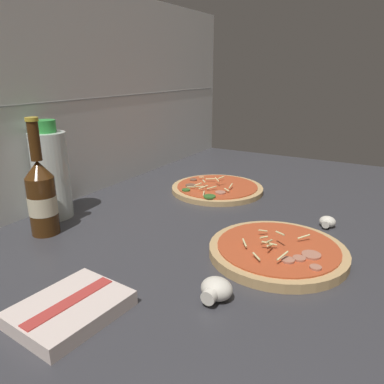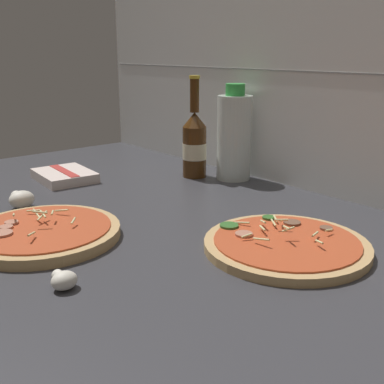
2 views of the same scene
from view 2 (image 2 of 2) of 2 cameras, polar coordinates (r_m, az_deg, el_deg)
counter_slab at (r=89.31cm, az=-5.21°, el=-5.57°), size 160.00×90.00×2.50cm
tile_backsplash at (r=115.14cm, az=13.73°, el=13.71°), size 160.00×1.13×60.00cm
pizza_near at (r=89.54cm, az=-17.30°, el=-4.63°), size 27.26×27.26×5.28cm
pizza_far at (r=82.51cm, az=11.08°, el=-6.14°), size 27.66×27.66×4.65cm
beer_bottle at (r=125.54cm, az=0.30°, el=5.83°), size 6.26×6.26×26.07cm
oil_bottle at (r=123.48cm, az=5.01°, el=6.61°), size 8.75×8.75×24.19cm
mushroom_left at (r=107.97cm, az=-19.58°, el=-0.80°), size 5.59×5.32×3.72cm
mushroom_right at (r=70.61cm, az=-14.97°, el=-10.05°), size 3.97×3.78×2.65cm
dish_towel at (r=127.59cm, az=-14.88°, el=1.88°), size 16.93×13.76×2.56cm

